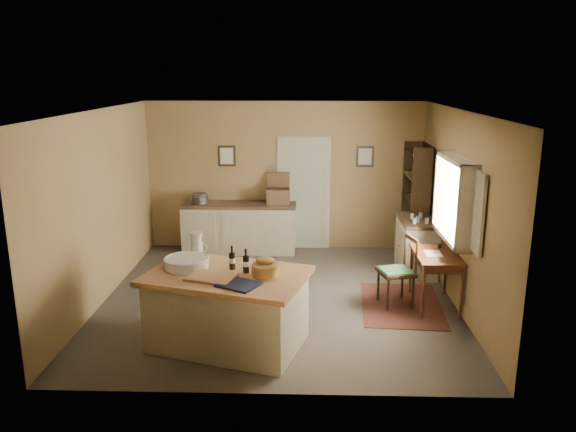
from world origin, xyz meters
The scene contains 16 objects.
ground centered at (0.00, 0.00, 0.00)m, with size 5.00×5.00×0.00m, color #53493F.
wall_back centered at (0.00, 2.50, 1.35)m, with size 5.00×0.10×2.70m, color olive.
wall_front centered at (0.00, -2.50, 1.35)m, with size 5.00×0.10×2.70m, color olive.
wall_left centered at (-2.50, 0.00, 1.35)m, with size 0.10×5.00×2.70m, color olive.
wall_right centered at (2.50, 0.00, 1.35)m, with size 0.10×5.00×2.70m, color olive.
ceiling centered at (0.00, 0.00, 2.70)m, with size 5.00×5.00×0.00m, color silver.
door centered at (0.35, 2.47, 1.05)m, with size 0.97×0.06×2.11m, color #A6A98F.
framed_prints centered at (0.20, 2.48, 1.72)m, with size 2.82×0.02×0.38m.
window centered at (2.42, -0.20, 1.55)m, with size 0.25×1.99×1.12m.
work_island centered at (-0.55, -1.43, 0.48)m, with size 2.10×1.66×1.20m.
sideboard centered at (-0.81, 2.20, 0.48)m, with size 2.07×0.59×1.18m.
rug centered at (1.75, -0.18, 0.00)m, with size 1.10×1.60×0.01m, color #471E15.
writing_desk centered at (2.20, -0.18, 0.67)m, with size 0.59×0.96×0.82m.
desk_chair centered at (1.66, -0.17, 0.49)m, with size 0.45×0.45×0.97m, color black, non-canonical shape.
right_cabinet centered at (2.20, 1.19, 0.46)m, with size 0.57×1.01×0.99m.
shelving_unit centered at (2.35, 2.00, 1.00)m, with size 0.34×0.90×2.00m.
Camera 1 is at (0.37, -7.60, 3.19)m, focal length 35.00 mm.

